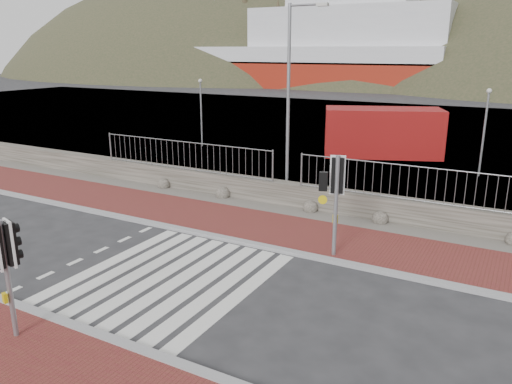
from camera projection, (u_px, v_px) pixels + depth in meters
The scene contains 16 objects.
ground at pixel (170, 278), 13.20m from camera, with size 220.00×220.00×0.00m, color #28282B.
sidewalk_far at pixel (253, 226), 16.98m from camera, with size 40.00×3.00×0.08m, color maroon.
kerb_near at pixel (82, 330), 10.66m from camera, with size 40.00×0.25×0.12m, color gray.
kerb_far at pixel (230, 240), 15.72m from camera, with size 40.00×0.25×0.12m, color gray.
zebra_crossing at pixel (170, 277), 13.20m from camera, with size 4.62×5.60×0.01m.
gravel_strip at pixel (279, 210), 18.67m from camera, with size 40.00×1.50×0.06m, color #59544C.
stone_wall at pixel (288, 194), 19.23m from camera, with size 40.00×0.60×0.90m, color #423E36.
railing at pixel (287, 160), 18.73m from camera, with size 18.07×0.07×1.22m.
quay at pixel (408, 132), 36.70m from camera, with size 120.00×40.00×0.50m, color #4C4C4F.
water at pixel (467, 95), 66.18m from camera, with size 220.00×50.00×0.05m, color #3F4C54.
ferry at pixel (311, 53), 80.35m from camera, with size 50.00×16.00×20.00m.
hills_backdrop at pixel (509, 215), 90.45m from camera, with size 254.00×90.00×100.00m.
traffic_signal_near at pixel (5, 255), 9.91m from camera, with size 0.42×0.32×2.62m.
traffic_signal_far at pixel (335, 185), 13.93m from camera, with size 0.74×0.42×3.02m.
streetlight at pixel (291, 94), 19.01m from camera, with size 1.58×0.24×7.46m.
shipping_container at pixel (382, 132), 28.13m from camera, with size 6.38×2.66×2.66m, color maroon.
Camera 1 is at (7.82, -9.47, 5.82)m, focal length 35.00 mm.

